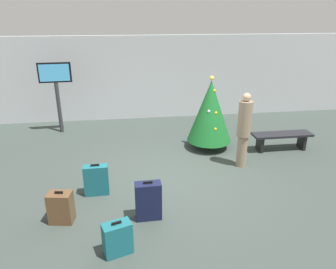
# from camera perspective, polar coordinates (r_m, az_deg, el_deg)

# --- Properties ---
(ground_plane) EXTENTS (16.00, 16.00, 0.00)m
(ground_plane) POSITION_cam_1_polar(r_m,az_deg,el_deg) (7.43, 0.42, -7.57)
(ground_plane) COLOR #38423D
(back_wall) EXTENTS (16.00, 0.20, 2.86)m
(back_wall) POSITION_cam_1_polar(r_m,az_deg,el_deg) (11.25, -3.03, 10.17)
(back_wall) COLOR #B7BCC1
(back_wall) RESTS_ON ground_plane
(holiday_tree) EXTENTS (1.21, 1.21, 2.03)m
(holiday_tree) POSITION_cam_1_polar(r_m,az_deg,el_deg) (8.67, 7.59, 4.18)
(holiday_tree) COLOR #4C3319
(holiday_tree) RESTS_ON ground_plane
(flight_info_kiosk) EXTENTS (0.96, 0.14, 2.18)m
(flight_info_kiosk) POSITION_cam_1_polar(r_m,az_deg,el_deg) (10.26, -19.49, 8.59)
(flight_info_kiosk) COLOR #333338
(flight_info_kiosk) RESTS_ON ground_plane
(waiting_bench) EXTENTS (1.63, 0.44, 0.48)m
(waiting_bench) POSITION_cam_1_polar(r_m,az_deg,el_deg) (9.23, 19.77, -0.48)
(waiting_bench) COLOR black
(waiting_bench) RESTS_ON ground_plane
(traveller_0) EXTENTS (0.45, 0.45, 1.85)m
(traveller_0) POSITION_cam_1_polar(r_m,az_deg,el_deg) (7.76, 13.49, 1.05)
(traveller_0) COLOR gray
(traveller_0) RESTS_ON ground_plane
(suitcase_0) EXTENTS (0.50, 0.22, 0.69)m
(suitcase_0) POSITION_cam_1_polar(r_m,az_deg,el_deg) (6.79, -12.77, -7.99)
(suitcase_0) COLOR #19606B
(suitcase_0) RESTS_ON ground_plane
(suitcase_1) EXTENTS (0.50, 0.37, 0.58)m
(suitcase_1) POSITION_cam_1_polar(r_m,az_deg,el_deg) (5.27, -9.07, -17.98)
(suitcase_1) COLOR #19606B
(suitcase_1) RESTS_ON ground_plane
(suitcase_2) EXTENTS (0.48, 0.24, 0.77)m
(suitcase_2) POSITION_cam_1_polar(r_m,az_deg,el_deg) (5.90, -3.55, -11.82)
(suitcase_2) COLOR #141938
(suitcase_2) RESTS_ON ground_plane
(suitcase_3) EXTENTS (0.46, 0.35, 0.63)m
(suitcase_3) POSITION_cam_1_polar(r_m,az_deg,el_deg) (6.15, -18.70, -12.32)
(suitcase_3) COLOR brown
(suitcase_3) RESTS_ON ground_plane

